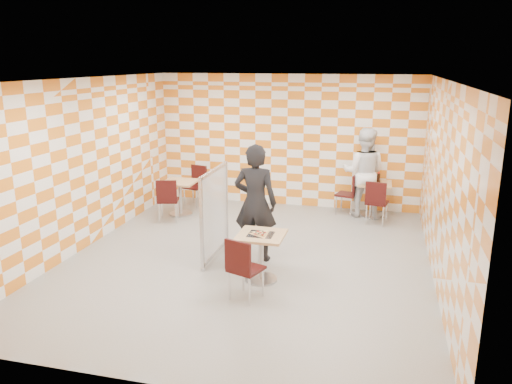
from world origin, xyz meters
TOP-DOWN VIEW (x-y plane):
  - room_shell at (0.00, 0.54)m, footprint 7.00×7.00m
  - main_table at (0.41, -0.73)m, footprint 0.70×0.70m
  - second_table at (2.01, 3.05)m, footprint 0.70×0.70m
  - empty_table at (-2.10, 2.15)m, footprint 0.70×0.70m
  - chair_main_front at (0.32, -1.46)m, footprint 0.54×0.55m
  - chair_second_front at (2.06, 2.46)m, footprint 0.50×0.51m
  - chair_second_side at (1.52, 3.02)m, footprint 0.52×0.52m
  - chair_empty_near at (-2.14, 1.57)m, footprint 0.52×0.53m
  - chair_empty_far at (-2.02, 2.96)m, footprint 0.52×0.52m
  - partition at (-0.58, 0.03)m, footprint 0.08×1.38m
  - man_dark at (0.12, 0.10)m, footprint 0.73×0.48m
  - man_white at (1.76, 3.05)m, footprint 0.98×0.79m
  - pizza_on_foil at (0.41, -0.74)m, footprint 0.40×0.40m
  - sport_bottle at (1.86, 3.10)m, footprint 0.06×0.06m
  - soda_bottle at (2.08, 3.08)m, footprint 0.07×0.07m

SIDE VIEW (x-z plane):
  - main_table at x=0.41m, z-range 0.13..0.88m
  - second_table at x=2.01m, z-range 0.13..0.88m
  - empty_table at x=-2.10m, z-range 0.13..0.88m
  - chair_main_front at x=0.32m, z-range 0.08..1.01m
  - chair_second_front at x=2.06m, z-range 0.08..1.01m
  - chair_second_side at x=1.52m, z-range 0.08..1.01m
  - chair_empty_near at x=-2.14m, z-range 0.08..1.01m
  - chair_empty_far at x=-2.02m, z-range 0.08..1.01m
  - pizza_on_foil at x=0.41m, z-range 0.74..0.79m
  - partition at x=-0.58m, z-range 0.02..1.57m
  - sport_bottle at x=1.86m, z-range 0.74..0.94m
  - soda_bottle at x=2.08m, z-range 0.74..0.97m
  - man_white at x=1.76m, z-range 0.00..1.92m
  - man_dark at x=0.12m, z-range 0.00..1.98m
  - room_shell at x=0.00m, z-range -2.00..5.00m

